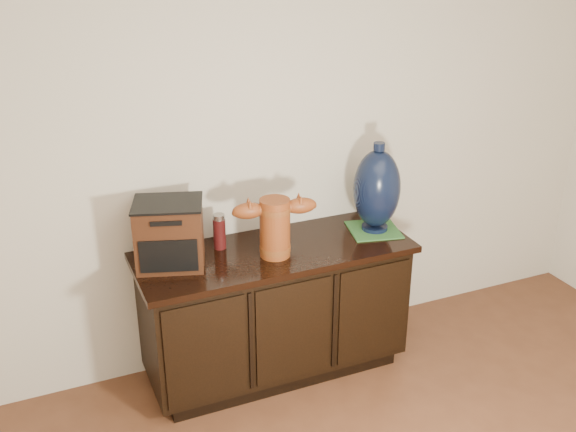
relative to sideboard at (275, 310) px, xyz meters
name	(u,v)px	position (x,y,z in m)	size (l,w,h in m)	color
sideboard	(275,310)	(0.00, 0.00, 0.00)	(1.46, 0.56, 0.75)	black
terracotta_vessel	(275,224)	(-0.02, -0.06, 0.54)	(0.44, 0.18, 0.31)	brown
tv_radio	(170,234)	(-0.53, 0.05, 0.54)	(0.40, 0.36, 0.33)	#381B0E
green_mat	(374,230)	(0.60, 0.00, 0.37)	(0.27, 0.27, 0.01)	#30642D
lamp_base	(377,189)	(0.60, 0.00, 0.61)	(0.31, 0.31, 0.50)	black
spray_can	(219,232)	(-0.26, 0.13, 0.46)	(0.07, 0.07, 0.19)	#611010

